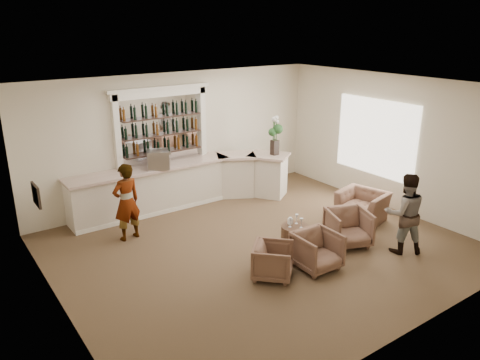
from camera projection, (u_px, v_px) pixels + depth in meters
name	position (u px, v px, depth m)	size (l,w,h in m)	color
ground	(262.00, 247.00, 9.73)	(8.00, 8.00, 0.00)	brown
room_shell	(249.00, 130.00, 9.62)	(8.04, 7.02, 3.32)	beige
bar_counter	(184.00, 184.00, 11.78)	(5.72, 1.80, 1.14)	beige
back_bar_alcove	(162.00, 126.00, 11.45)	(2.64, 0.25, 3.00)	white
cocktail_table	(295.00, 237.00, 9.62)	(0.58, 0.58, 0.50)	#492E20
sommelier	(127.00, 202.00, 9.87)	(0.62, 0.40, 1.69)	gray
guest	(405.00, 213.00, 9.31)	(0.81, 0.63, 1.67)	gray
armchair_left	(273.00, 261.00, 8.51)	(0.69, 0.71, 0.65)	brown
armchair_center	(317.00, 251.00, 8.81)	(0.77, 0.80, 0.72)	brown
armchair_right	(348.00, 228.00, 9.75)	(0.82, 0.84, 0.76)	brown
armchair_far	(362.00, 206.00, 11.02)	(1.05, 0.92, 0.69)	brown
espresso_machine	(158.00, 159.00, 11.07)	(0.51, 0.43, 0.45)	#B1B1B6
flower_vase	(275.00, 133.00, 12.12)	(0.27, 0.27, 1.03)	black
wine_glass_bar_left	(159.00, 163.00, 11.24)	(0.07, 0.07, 0.21)	white
wine_glass_bar_right	(151.00, 164.00, 11.11)	(0.07, 0.07, 0.21)	white
wine_glass_tbl_a	(290.00, 222.00, 9.46)	(0.07, 0.07, 0.21)	white
wine_glass_tbl_b	(297.00, 219.00, 9.62)	(0.07, 0.07, 0.21)	white
wine_glass_tbl_c	(301.00, 223.00, 9.42)	(0.07, 0.07, 0.21)	white
napkin_holder	(290.00, 221.00, 9.61)	(0.08, 0.08, 0.12)	white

